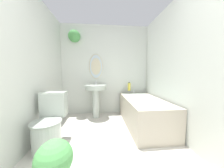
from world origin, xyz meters
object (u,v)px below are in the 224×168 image
at_px(bathtub, 143,111).
at_px(potted_plant, 54,162).
at_px(pedestal_sink, 96,94).
at_px(toilet, 49,125).
at_px(shampoo_bottle, 129,87).

relative_size(bathtub, potted_plant, 3.32).
bearing_deg(potted_plant, pedestal_sink, 79.62).
distance_m(bathtub, potted_plant, 1.82).
bearing_deg(bathtub, toilet, -160.73).
relative_size(bathtub, shampoo_bottle, 6.84).
xyz_separation_m(toilet, shampoo_bottle, (1.53, 1.25, 0.41)).
relative_size(toilet, potted_plant, 1.72).
height_order(pedestal_sink, potted_plant, pedestal_sink).
height_order(toilet, potted_plant, toilet).
height_order(toilet, shampoo_bottle, shampoo_bottle).
bearing_deg(pedestal_sink, shampoo_bottle, 9.30).
xyz_separation_m(pedestal_sink, potted_plant, (-0.32, -1.75, -0.35)).
distance_m(bathtub, shampoo_bottle, 0.82).
bearing_deg(toilet, potted_plant, -63.60).
xyz_separation_m(bathtub, potted_plant, (-1.35, -1.23, -0.04)).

